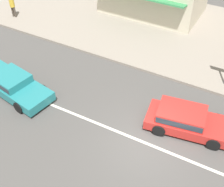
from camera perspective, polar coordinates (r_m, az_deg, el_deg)
name	(u,v)px	position (r m, az deg, el deg)	size (l,w,h in m)	color
ground_plane	(147,144)	(14.13, 6.47, -9.11)	(160.00, 160.00, 0.00)	#4C4947
lane_centre_stripe	(147,144)	(14.12, 6.47, -9.10)	(50.40, 0.14, 0.01)	silver
kerb_strip	(208,40)	(21.44, 17.11, 9.35)	(68.00, 10.00, 0.15)	gray
hatchback_red_0	(186,120)	(14.60, 13.44, -4.67)	(4.19, 2.22, 1.10)	red
sedan_teal_1	(12,84)	(16.99, -17.76, 1.75)	(4.91, 2.45, 1.06)	teal
pedestrian_by_shop	(12,5)	(23.78, -17.79, 15.18)	(0.34, 0.34, 1.56)	#4C4238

